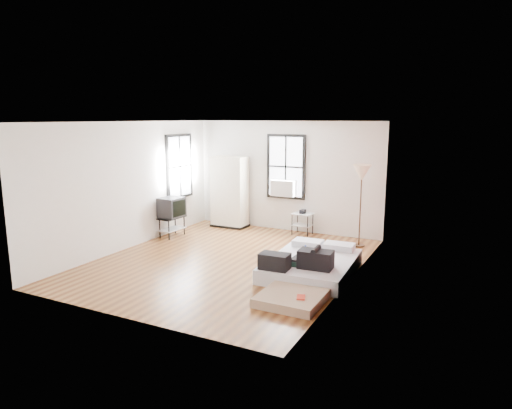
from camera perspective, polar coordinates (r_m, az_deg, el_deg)
The scene contains 8 objects.
ground at distance 9.37m, azimuth -3.47°, elevation -7.09°, with size 6.00×6.00×0.00m, color #552E16.
room_shell at distance 9.20m, azimuth -1.21°, elevation 3.68°, with size 5.02×6.02×2.80m.
mattress_main at distance 8.68m, azimuth 6.87°, elevation -7.38°, with size 1.61×2.13×0.66m.
mattress_bare at distance 7.88m, azimuth 6.00°, elevation -9.73°, with size 0.98×1.85×0.40m.
wardrobe at distance 12.11m, azimuth -3.32°, elevation 1.56°, with size 0.95×0.55×1.88m.
side_table at distance 11.41m, azimuth 5.84°, elevation -1.67°, with size 0.50×0.41×0.63m.
floor_lamp at distance 10.36m, azimuth 13.08°, elevation 3.45°, with size 0.40×0.40×1.86m.
tv_stand at distance 11.28m, azimuth -10.49°, elevation -0.53°, with size 0.52×0.71×0.97m.
Camera 1 is at (4.48, -7.71, 2.88)m, focal length 32.00 mm.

